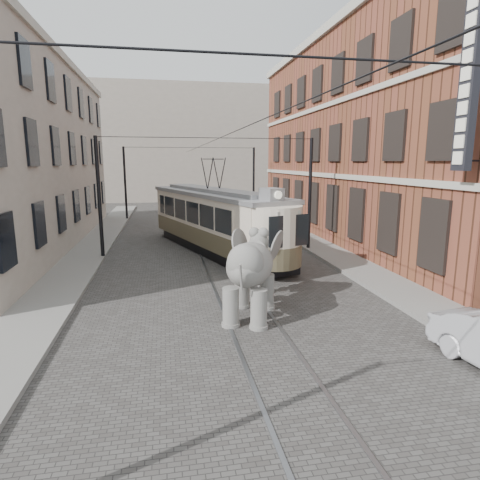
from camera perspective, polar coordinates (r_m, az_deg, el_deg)
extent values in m
plane|color=#454240|center=(15.71, -1.00, -6.76)|extent=(120.00, 120.00, 0.00)
cube|color=slate|center=(17.65, 18.66, -5.10)|extent=(2.00, 60.00, 0.15)
cube|color=slate|center=(16.01, -24.81, -7.18)|extent=(2.00, 60.00, 0.15)
cube|color=brown|center=(27.35, 19.49, 12.87)|extent=(8.00, 26.00, 12.00)
cube|color=gray|center=(26.19, -30.04, 9.97)|extent=(7.00, 24.00, 10.00)
cube|color=gray|center=(54.87, -8.16, 13.11)|extent=(28.00, 10.00, 14.00)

